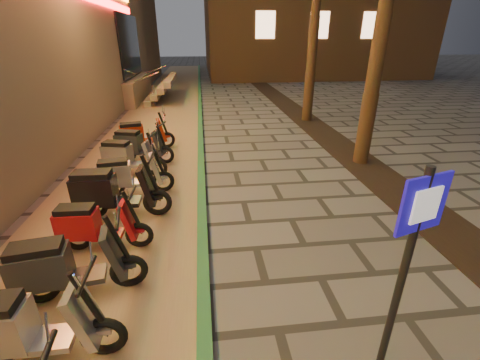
{
  "coord_description": "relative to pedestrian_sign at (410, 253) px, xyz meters",
  "views": [
    {
      "loc": [
        -0.8,
        -1.07,
        3.27
      ],
      "look_at": [
        -0.26,
        3.51,
        1.2
      ],
      "focal_mm": 24.0,
      "sensor_mm": 36.0,
      "label": 1
    }
  ],
  "objects": [
    {
      "name": "parking_strip",
      "position": [
        -3.57,
        8.93,
        -1.51
      ],
      "size": [
        3.4,
        60.0,
        0.01
      ],
      "primitive_type": "cube",
      "color": "#8C7251",
      "rests_on": "ground"
    },
    {
      "name": "green_curb",
      "position": [
        -1.87,
        8.93,
        -1.47
      ],
      "size": [
        0.18,
        60.0,
        0.1
      ],
      "primitive_type": "cube",
      "color": "#225D31",
      "rests_on": "ground"
    },
    {
      "name": "planting_strip",
      "position": [
        2.63,
        3.93,
        -1.51
      ],
      "size": [
        1.2,
        40.0,
        0.02
      ],
      "primitive_type": "cube",
      "color": "black",
      "rests_on": "ground"
    },
    {
      "name": "pedestrian_sign",
      "position": [
        0.0,
        0.0,
        0.0
      ],
      "size": [
        0.5,
        0.17,
        2.34
      ],
      "rotation": [
        0.0,
        0.0,
        0.29
      ],
      "color": "black",
      "rests_on": "ground"
    },
    {
      "name": "scooter_5",
      "position": [
        -3.75,
        0.52,
        -1.01
      ],
      "size": [
        1.65,
        0.58,
        1.17
      ],
      "rotation": [
        0.0,
        0.0,
        0.01
      ],
      "color": "black",
      "rests_on": "ground"
    },
    {
      "name": "scooter_6",
      "position": [
        -3.69,
        1.47,
        -1.0
      ],
      "size": [
        1.68,
        0.7,
        1.18
      ],
      "rotation": [
        0.0,
        0.0,
        0.16
      ],
      "color": "black",
      "rests_on": "ground"
    },
    {
      "name": "scooter_7",
      "position": [
        -3.63,
        2.57,
        -1.06
      ],
      "size": [
        1.5,
        0.53,
        1.06
      ],
      "rotation": [
        0.0,
        0.0,
        -0.04
      ],
      "color": "black",
      "rests_on": "ground"
    },
    {
      "name": "scooter_8",
      "position": [
        -3.6,
        3.61,
        -0.96
      ],
      "size": [
        1.82,
        0.64,
        1.28
      ],
      "rotation": [
        0.0,
        0.0,
        -0.02
      ],
      "color": "black",
      "rests_on": "ground"
    },
    {
      "name": "scooter_9",
      "position": [
        -3.48,
        4.55,
        -1.02
      ],
      "size": [
        1.61,
        0.66,
        1.13
      ],
      "rotation": [
        0.0,
        0.0,
        0.15
      ],
      "color": "black",
      "rests_on": "ground"
    },
    {
      "name": "scooter_10",
      "position": [
        -3.71,
        5.75,
        -1.01
      ],
      "size": [
        1.64,
        0.81,
        1.16
      ],
      "rotation": [
        0.0,
        0.0,
        -0.26
      ],
      "color": "black",
      "rests_on": "ground"
    },
    {
      "name": "scooter_11",
      "position": [
        -3.61,
        6.7,
        -1.01
      ],
      "size": [
        1.64,
        0.82,
        1.16
      ],
      "rotation": [
        0.0,
        0.0,
        -0.26
      ],
      "color": "black",
      "rests_on": "ground"
    },
    {
      "name": "scooter_12",
      "position": [
        -3.69,
        7.72,
        -1.01
      ],
      "size": [
        1.65,
        0.76,
        1.16
      ],
      "rotation": [
        0.0,
        0.0,
        0.22
      ],
      "color": "black",
      "rests_on": "ground"
    }
  ]
}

